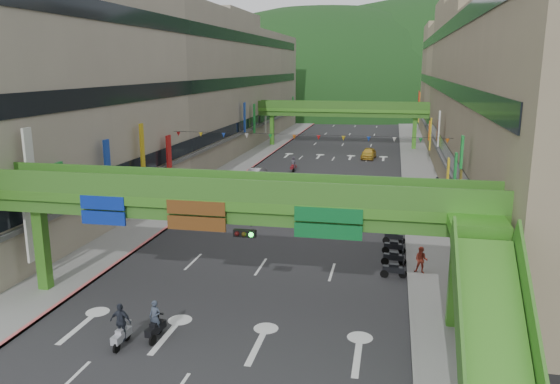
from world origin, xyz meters
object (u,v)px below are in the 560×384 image
at_px(overpass_near, 247,216).
at_px(pedestrian_red, 421,262).
at_px(car_silver, 255,174).
at_px(car_yellow, 369,153).
at_px(scooter_rider_mid, 331,198).
at_px(scooter_rider_near, 155,322).

height_order(overpass_near, pedestrian_red, overpass_near).
distance_m(overpass_near, car_silver, 34.01).
xyz_separation_m(overpass_near, car_silver, (-7.93, 32.76, -4.57)).
bearing_deg(overpass_near, car_yellow, 85.67).
distance_m(overpass_near, car_yellow, 50.00).
height_order(overpass_near, scooter_rider_mid, overpass_near).
distance_m(car_silver, pedestrian_red, 30.54).
height_order(scooter_rider_near, car_silver, scooter_rider_near).
relative_size(car_silver, car_yellow, 0.90).
bearing_deg(car_silver, car_yellow, 64.82).
bearing_deg(overpass_near, scooter_rider_near, -135.34).
bearing_deg(car_silver, scooter_rider_near, -73.48).
height_order(car_silver, pedestrian_red, pedestrian_red).
bearing_deg(scooter_rider_mid, scooter_rider_near, -101.89).
bearing_deg(car_yellow, overpass_near, -89.01).
relative_size(scooter_rider_near, car_yellow, 0.44).
relative_size(car_silver, pedestrian_red, 2.37).
xyz_separation_m(scooter_rider_near, car_silver, (-4.45, 36.20, -0.24)).
relative_size(overpass_near, scooter_rider_near, 14.67).
height_order(scooter_rider_mid, pedestrian_red, scooter_rider_mid).
distance_m(scooter_rider_near, car_silver, 36.47).
bearing_deg(pedestrian_red, scooter_rider_mid, 128.05).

